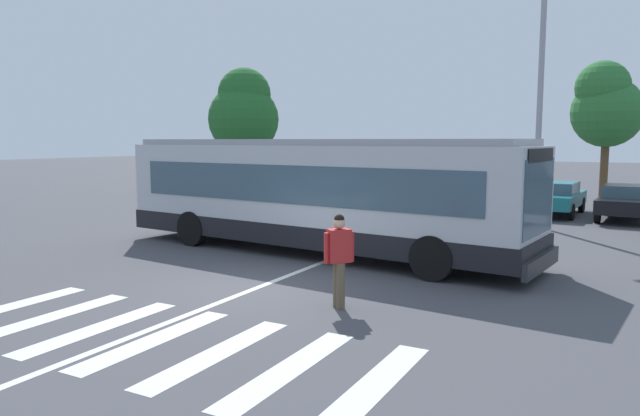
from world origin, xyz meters
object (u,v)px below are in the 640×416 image
at_px(pedestrian_crossing_street, 339,256).
at_px(twin_arm_street_lamp, 542,52).
at_px(parked_car_silver, 429,190).
at_px(parked_car_red, 484,193).
at_px(city_transit_bus, 315,194).
at_px(parked_car_teal, 555,196).
at_px(background_tree_left, 244,112).
at_px(parked_car_charcoal, 370,188).
at_px(parked_car_black, 627,200).
at_px(background_tree_right, 606,105).

relative_size(pedestrian_crossing_street, twin_arm_street_lamp, 0.17).
distance_m(parked_car_silver, parked_car_red, 2.47).
xyz_separation_m(city_transit_bus, parked_car_teal, (4.74, 11.68, -0.82)).
distance_m(twin_arm_street_lamp, background_tree_left, 15.91).
xyz_separation_m(parked_car_silver, background_tree_left, (-10.19, -0.09, 3.74)).
distance_m(parked_car_charcoal, parked_car_black, 10.89).
bearing_deg(parked_car_red, pedestrian_crossing_street, -86.17).
bearing_deg(background_tree_left, parked_car_silver, 0.48).
bearing_deg(parked_car_black, parked_car_red, 174.29).
bearing_deg(twin_arm_street_lamp, parked_car_silver, 141.99).
xyz_separation_m(pedestrian_crossing_street, twin_arm_street_lamp, (1.60, 12.35, 5.07)).
bearing_deg(parked_car_charcoal, city_transit_bus, -73.48).
bearing_deg(background_tree_left, parked_car_charcoal, 0.29).
height_order(parked_car_charcoal, parked_car_red, same).
relative_size(city_transit_bus, pedestrian_crossing_street, 7.04).
bearing_deg(parked_car_red, parked_car_black, -5.71).
relative_size(parked_car_black, background_tree_right, 0.69).
bearing_deg(city_transit_bus, parked_car_silver, 92.97).
xyz_separation_m(pedestrian_crossing_street, parked_car_charcoal, (-6.46, 16.32, -0.20)).
height_order(pedestrian_crossing_street, background_tree_left, background_tree_left).
bearing_deg(twin_arm_street_lamp, parked_car_charcoal, 153.73).
bearing_deg(parked_car_charcoal, parked_car_silver, 0.96).
relative_size(parked_car_red, background_tree_left, 0.67).
distance_m(parked_car_silver, parked_car_teal, 5.37).
xyz_separation_m(city_transit_bus, parked_car_silver, (-0.62, 11.93, -0.82)).
bearing_deg(twin_arm_street_lamp, parked_car_red, 124.60).
height_order(city_transit_bus, background_tree_left, background_tree_left).
bearing_deg(parked_car_silver, city_transit_bus, -87.03).
bearing_deg(parked_car_red, parked_car_silver, 176.94).
xyz_separation_m(parked_car_red, background_tree_right, (4.37, 4.83, 3.86)).
xyz_separation_m(twin_arm_street_lamp, background_tree_right, (1.69, 8.72, -1.41)).
height_order(pedestrian_crossing_street, twin_arm_street_lamp, twin_arm_street_lamp).
relative_size(parked_car_charcoal, parked_car_red, 1.01).
bearing_deg(parked_car_charcoal, twin_arm_street_lamp, -26.27).
height_order(parked_car_red, background_tree_right, background_tree_right).
bearing_deg(pedestrian_crossing_street, background_tree_left, 130.16).
height_order(parked_car_teal, twin_arm_street_lamp, twin_arm_street_lamp).
distance_m(city_transit_bus, parked_car_charcoal, 12.42).
bearing_deg(parked_car_black, parked_car_charcoal, 176.67).
bearing_deg(parked_car_silver, twin_arm_street_lamp, -38.01).
relative_size(parked_car_charcoal, parked_car_silver, 1.01).
bearing_deg(parked_car_black, parked_car_teal, 170.66).
bearing_deg(city_transit_bus, parked_car_teal, 67.90).
height_order(city_transit_bus, twin_arm_street_lamp, twin_arm_street_lamp).
bearing_deg(twin_arm_street_lamp, parked_car_black, 49.92).
distance_m(parked_car_charcoal, parked_car_teal, 8.27).
bearing_deg(parked_car_silver, parked_car_teal, -2.70).
distance_m(parked_car_charcoal, parked_car_silver, 2.90).
height_order(pedestrian_crossing_street, parked_car_teal, pedestrian_crossing_street).
xyz_separation_m(parked_car_red, twin_arm_street_lamp, (2.69, -3.89, 5.27)).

